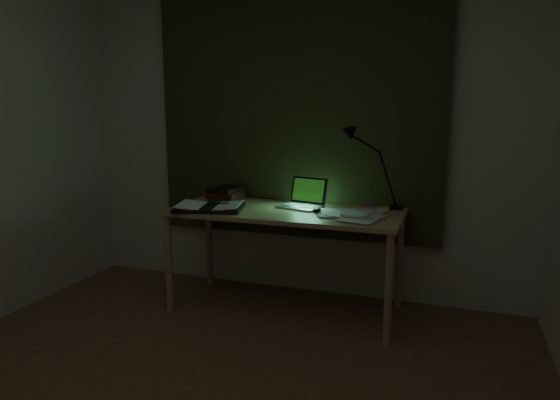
{
  "coord_description": "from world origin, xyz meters",
  "views": [
    {
      "loc": [
        1.14,
        -1.65,
        1.42
      ],
      "look_at": [
        0.06,
        1.45,
        0.82
      ],
      "focal_mm": 32.0,
      "sensor_mm": 36.0,
      "label": 1
    }
  ],
  "objects_px": {
    "laptop": "(300,193)",
    "book_stack": "(226,193)",
    "open_textbook": "(210,207)",
    "loose_papers": "(350,213)",
    "desk_lamp": "(397,171)",
    "desk": "(286,260)"
  },
  "relations": [
    {
      "from": "laptop",
      "to": "book_stack",
      "type": "relative_size",
      "value": 1.25
    },
    {
      "from": "open_textbook",
      "to": "desk_lamp",
      "type": "distance_m",
      "value": 1.33
    },
    {
      "from": "laptop",
      "to": "book_stack",
      "type": "xyz_separation_m",
      "value": [
        -0.62,
        0.1,
        -0.05
      ]
    },
    {
      "from": "desk",
      "to": "open_textbook",
      "type": "bearing_deg",
      "value": -161.61
    },
    {
      "from": "loose_papers",
      "to": "desk_lamp",
      "type": "relative_size",
      "value": 0.71
    },
    {
      "from": "book_stack",
      "to": "desk",
      "type": "bearing_deg",
      "value": -19.58
    },
    {
      "from": "book_stack",
      "to": "desk_lamp",
      "type": "xyz_separation_m",
      "value": [
        1.27,
        0.08,
        0.22
      ]
    },
    {
      "from": "laptop",
      "to": "desk_lamp",
      "type": "bearing_deg",
      "value": 30.59
    },
    {
      "from": "open_textbook",
      "to": "book_stack",
      "type": "distance_m",
      "value": 0.37
    },
    {
      "from": "open_textbook",
      "to": "book_stack",
      "type": "xyz_separation_m",
      "value": [
        -0.05,
        0.36,
        0.03
      ]
    },
    {
      "from": "desk",
      "to": "book_stack",
      "type": "relative_size",
      "value": 6.05
    },
    {
      "from": "desk",
      "to": "desk_lamp",
      "type": "distance_m",
      "value": 1.0
    },
    {
      "from": "open_textbook",
      "to": "loose_papers",
      "type": "relative_size",
      "value": 1.18
    },
    {
      "from": "open_textbook",
      "to": "desk_lamp",
      "type": "bearing_deg",
      "value": 6.33
    },
    {
      "from": "desk",
      "to": "book_stack",
      "type": "xyz_separation_m",
      "value": [
        -0.55,
        0.2,
        0.42
      ]
    },
    {
      "from": "desk",
      "to": "desk_lamp",
      "type": "bearing_deg",
      "value": 21.25
    },
    {
      "from": "desk",
      "to": "laptop",
      "type": "height_order",
      "value": "laptop"
    },
    {
      "from": "open_textbook",
      "to": "desk_lamp",
      "type": "relative_size",
      "value": 0.84
    },
    {
      "from": "laptop",
      "to": "open_textbook",
      "type": "distance_m",
      "value": 0.64
    },
    {
      "from": "desk_lamp",
      "to": "laptop",
      "type": "bearing_deg",
      "value": -167.45
    },
    {
      "from": "laptop",
      "to": "loose_papers",
      "type": "xyz_separation_m",
      "value": [
        0.38,
        -0.11,
        -0.09
      ]
    },
    {
      "from": "open_textbook",
      "to": "desk_lamp",
      "type": "height_order",
      "value": "desk_lamp"
    }
  ]
}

